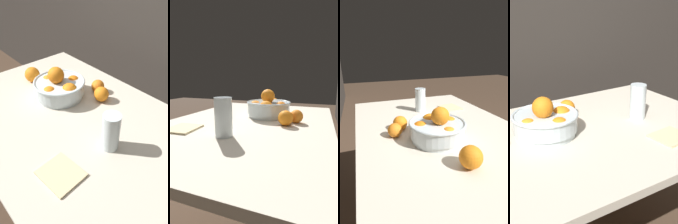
{
  "view_description": "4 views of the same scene",
  "coord_description": "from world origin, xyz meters",
  "views": [
    {
      "loc": [
        0.64,
        -0.46,
        1.37
      ],
      "look_at": [
        0.08,
        0.03,
        0.79
      ],
      "focal_mm": 35.0,
      "sensor_mm": 36.0,
      "label": 1
    },
    {
      "loc": [
        0.84,
        0.34,
        0.96
      ],
      "look_at": [
        0.02,
        0.03,
        0.79
      ],
      "focal_mm": 28.0,
      "sensor_mm": 36.0,
      "label": 2
    },
    {
      "loc": [
        -0.8,
        0.37,
        1.13
      ],
      "look_at": [
        0.03,
        0.06,
        0.81
      ],
      "focal_mm": 28.0,
      "sensor_mm": 36.0,
      "label": 3
    },
    {
      "loc": [
        -0.59,
        -0.96,
        1.27
      ],
      "look_at": [
        0.04,
        0.01,
        0.81
      ],
      "focal_mm": 50.0,
      "sensor_mm": 36.0,
      "label": 4
    }
  ],
  "objects": [
    {
      "name": "dining_table",
      "position": [
        0.0,
        0.0,
        0.65
      ],
      "size": [
        1.18,
        0.83,
        0.74
      ],
      "color": "beige",
      "rests_on": "ground_plane"
    },
    {
      "name": "fruit_bowl",
      "position": [
        -0.14,
        0.06,
        0.79
      ],
      "size": [
        0.26,
        0.26,
        0.16
      ],
      "color": "silver",
      "rests_on": "dining_table"
    },
    {
      "name": "juice_glass",
      "position": [
        0.26,
        -0.0,
        0.8
      ],
      "size": [
        0.07,
        0.07,
        0.15
      ],
      "color": "#F4A314",
      "rests_on": "dining_table"
    },
    {
      "name": "orange_loose_near_bowl",
      "position": [
        -0.37,
        0.04,
        0.78
      ],
      "size": [
        0.08,
        0.08,
        0.08
      ],
      "primitive_type": "sphere",
      "color": "orange",
      "rests_on": "dining_table"
    },
    {
      "name": "orange_loose_front",
      "position": [
        0.02,
        0.2,
        0.77
      ],
      "size": [
        0.07,
        0.07,
        0.07
      ],
      "primitive_type": "sphere",
      "color": "orange",
      "rests_on": "dining_table"
    },
    {
      "name": "orange_loose_aside",
      "position": [
        -0.05,
        0.24,
        0.77
      ],
      "size": [
        0.07,
        0.07,
        0.07
      ],
      "primitive_type": "sphere",
      "color": "orange",
      "rests_on": "dining_table"
    },
    {
      "name": "napkin",
      "position": [
        0.25,
        -0.22,
        0.74
      ],
      "size": [
        0.15,
        0.14,
        0.01
      ],
      "primitive_type": "cube",
      "rotation": [
        0.0,
        0.0,
        0.08
      ],
      "color": "beige",
      "rests_on": "dining_table"
    }
  ]
}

